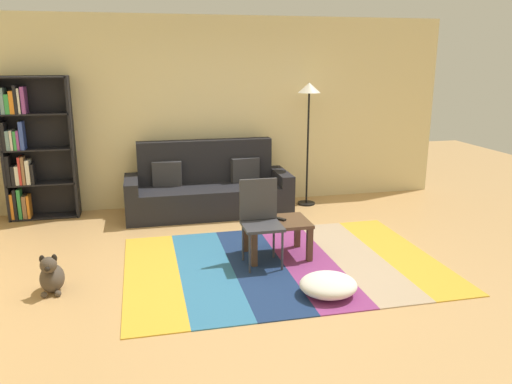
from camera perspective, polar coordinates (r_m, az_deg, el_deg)
ground_plane at (r=5.38m, az=0.70°, el=-8.32°), size 14.00×14.00×0.00m
back_wall at (r=7.48m, az=-3.94°, el=8.96°), size 6.80×0.10×2.70m
rug at (r=5.41m, az=3.09°, el=-8.12°), size 3.28×2.29×0.01m
couch at (r=7.11m, az=-5.42°, el=0.30°), size 2.26×0.80×1.00m
bookshelf at (r=7.35m, az=-24.19°, el=4.34°), size 0.90×0.28×1.90m
coffee_table at (r=5.50m, az=2.38°, el=-4.03°), size 0.69×0.51×0.40m
pouf at (r=4.75m, az=8.16°, el=-10.34°), size 0.53×0.50×0.19m
dog at (r=5.11m, az=-22.08°, el=-8.78°), size 0.22×0.35×0.40m
standing_lamp at (r=7.33m, az=5.98°, el=9.87°), size 0.32×0.32×1.78m
tv_remote at (r=5.51m, az=2.67°, el=-3.05°), size 0.13×0.15×0.02m
folding_chair at (r=5.27m, az=0.49°, el=-2.61°), size 0.40×0.40×0.90m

